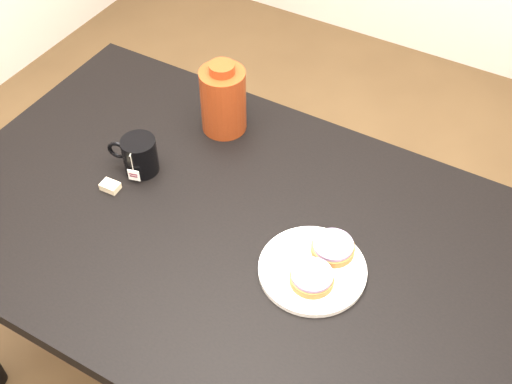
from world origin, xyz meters
TOP-DOWN VIEW (x-y plane):
  - ground_plane at (0.00, 0.00)m, footprint 4.00×4.00m
  - table at (0.00, 0.00)m, footprint 1.40×0.90m
  - plate at (0.24, -0.02)m, footprint 0.24×0.24m
  - bagel_back at (0.26, 0.04)m, footprint 0.13×0.13m
  - bagel_front at (0.25, -0.06)m, footprint 0.14×0.14m
  - mug at (-0.28, 0.05)m, footprint 0.14×0.11m
  - teabag_pouch at (-0.30, -0.05)m, footprint 0.05×0.03m
  - bagel_package at (-0.18, 0.29)m, footprint 0.16×0.16m

SIDE VIEW (x-z plane):
  - ground_plane at x=0.00m, z-range 0.00..0.00m
  - table at x=0.00m, z-range 0.29..1.04m
  - plate at x=0.24m, z-range 0.75..0.77m
  - teabag_pouch at x=-0.30m, z-range 0.75..0.77m
  - bagel_back at x=0.26m, z-range 0.76..0.79m
  - bagel_front at x=0.25m, z-range 0.76..0.79m
  - mug at x=-0.28m, z-range 0.75..0.85m
  - bagel_package at x=-0.18m, z-range 0.74..0.95m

